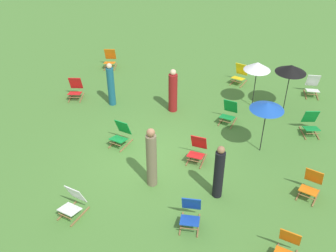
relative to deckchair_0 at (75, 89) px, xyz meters
name	(u,v)px	position (x,y,z in m)	size (l,w,h in m)	color
ground_plane	(156,160)	(4.26, -2.71, -0.37)	(40.00, 40.00, 0.00)	#477A33
deckchair_0	(75,89)	(0.00, 0.00, 0.00)	(0.67, 0.86, 0.83)	olive
deckchair_1	(197,150)	(5.45, -2.28, 0.00)	(0.50, 0.78, 0.83)	olive
deckchair_2	(313,86)	(8.77, 3.04, 0.00)	(0.59, 0.83, 0.83)	olive
deckchair_3	(110,59)	(0.11, 2.93, 0.00)	(0.66, 0.86, 0.83)	olive
deckchair_4	(240,75)	(5.88, 3.18, 0.00)	(0.64, 0.85, 0.83)	olive
deckchair_5	(121,134)	(2.89, -2.24, 0.00)	(0.60, 0.83, 0.83)	olive
deckchair_6	(73,203)	(2.94, -5.43, 0.00)	(0.61, 0.83, 0.83)	olive
deckchair_7	(311,124)	(8.73, 0.27, 0.00)	(0.69, 0.87, 0.83)	olive
deckchair_8	(191,213)	(5.92, -4.86, 0.00)	(0.59, 0.83, 0.83)	olive
deckchair_9	(229,113)	(5.98, 0.12, 0.00)	(0.57, 0.82, 0.83)	olive
deckchair_10	(311,184)	(8.79, -2.84, 0.00)	(0.66, 0.86, 0.83)	olive
deckchair_11	(287,247)	(8.29, -5.18, 0.00)	(0.61, 0.83, 0.83)	olive
umbrella_0	(267,106)	(7.26, -1.23, 1.28)	(1.03, 1.03, 1.77)	black
umbrella_1	(291,69)	(7.80, 1.58, 1.28)	(1.09, 1.09, 1.80)	black
umbrella_2	(257,66)	(6.65, 1.46, 1.27)	(0.96, 0.96, 1.79)	black
person_0	(173,92)	(3.88, 0.24, 0.41)	(0.32, 0.32, 1.67)	maroon
person_1	(219,173)	(6.36, -3.64, 0.44)	(0.39, 0.39, 1.68)	black
person_2	(152,159)	(4.50, -3.74, 0.55)	(0.37, 0.37, 1.90)	#72664C
person_3	(111,85)	(1.56, -0.03, 0.44)	(0.29, 0.29, 1.69)	#195972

